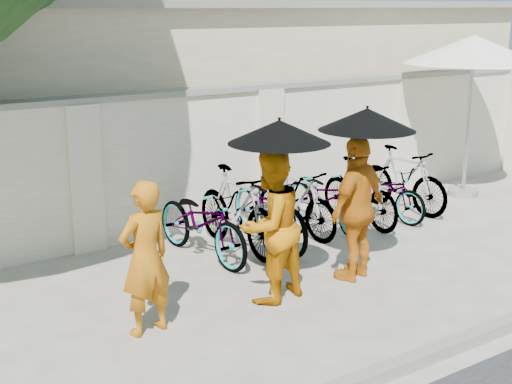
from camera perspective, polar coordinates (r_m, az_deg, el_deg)
ground at (r=7.91m, az=2.10°, el=-9.43°), size 80.00×80.00×0.00m
kerb at (r=6.74m, az=10.99°, el=-13.67°), size 40.00×0.16×0.12m
compound_wall at (r=10.68m, az=-3.76°, el=2.58°), size 20.00×0.30×2.00m
building_behind at (r=14.36m, az=-8.19°, el=8.00°), size 14.00×6.00×3.20m
monk_left at (r=7.20m, az=-8.86°, el=-5.24°), size 0.64×0.47×1.60m
monk_center at (r=7.89m, az=1.17°, el=-2.74°), size 0.96×0.81×1.74m
parasol_center at (r=7.61m, az=1.87°, el=4.84°), size 1.11×1.11×1.08m
monk_right at (r=8.62m, az=8.13°, el=-1.27°), size 1.12×0.71×1.77m
parasol_right at (r=8.35m, az=8.87°, el=5.76°), size 1.13×1.13×1.09m
patio_umbrella at (r=12.69m, az=17.02°, el=10.73°), size 2.84×2.84×2.77m
bike_0 at (r=9.33m, az=-4.32°, el=-2.38°), size 0.82×1.95×1.00m
bike_1 at (r=9.57m, az=-1.49°, el=-1.46°), size 0.55×1.91×1.14m
bike_2 at (r=9.89m, az=1.10°, el=-1.25°), size 0.87×2.03×1.04m
bike_3 at (r=10.28m, az=3.24°, el=-0.72°), size 0.58×1.71×1.01m
bike_4 at (r=10.60m, az=5.66°, el=-0.45°), size 0.64×1.83×0.96m
bike_5 at (r=10.85m, az=8.28°, el=-0.04°), size 0.51×1.69×1.01m
bike_6 at (r=11.27m, az=10.10°, el=0.06°), size 0.78×1.70×0.86m
bike_7 at (r=11.70m, az=11.65°, el=0.98°), size 0.67×1.79×1.05m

